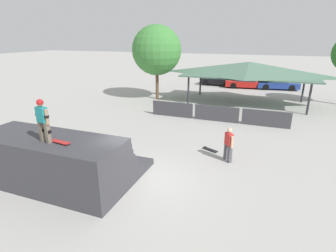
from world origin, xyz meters
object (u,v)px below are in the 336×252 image
at_px(skater_on_deck, 42,118).
at_px(tree_beside_pavilion, 157,50).
at_px(bystander_walking, 229,143).
at_px(skateboard_on_deck, 61,142).
at_px(skateboard_on_ground, 210,149).
at_px(parked_car_black, 218,80).
at_px(parked_car_red, 246,83).
at_px(parked_car_blue, 278,84).

relative_size(skater_on_deck, tree_beside_pavilion, 0.24).
height_order(skater_on_deck, bystander_walking, skater_on_deck).
bearing_deg(skater_on_deck, skateboard_on_deck, 17.60).
relative_size(skateboard_on_deck, tree_beside_pavilion, 0.13).
bearing_deg(skateboard_on_deck, skateboard_on_ground, 61.98).
height_order(bystander_walking, skateboard_on_ground, bystander_walking).
xyz_separation_m(tree_beside_pavilion, parked_car_black, (3.90, 9.16, -3.74)).
xyz_separation_m(bystander_walking, skateboard_on_ground, (-1.01, 0.86, -0.84)).
xyz_separation_m(skater_on_deck, parked_car_black, (1.56, 24.64, -2.28)).
distance_m(skateboard_on_ground, parked_car_red, 18.28).
distance_m(skateboard_on_deck, skateboard_on_ground, 7.26).
distance_m(bystander_walking, parked_car_red, 19.15).
distance_m(skater_on_deck, skateboard_on_ground, 7.93).
distance_m(skateboard_on_deck, bystander_walking, 7.10).
bearing_deg(bystander_walking, parked_car_red, -36.06).
distance_m(skateboard_on_ground, parked_car_black, 19.18).
relative_size(bystander_walking, skateboard_on_ground, 1.92).
relative_size(tree_beside_pavilion, parked_car_black, 1.59).
bearing_deg(bystander_walking, tree_beside_pavilion, -1.49).
relative_size(skateboard_on_ground, parked_car_red, 0.18).
bearing_deg(tree_beside_pavilion, skateboard_on_ground, -54.19).
bearing_deg(skateboard_on_deck, skater_on_deck, -164.56).
xyz_separation_m(bystander_walking, tree_beside_pavilion, (-8.05, 10.62, 3.44)).
xyz_separation_m(skateboard_on_ground, parked_car_blue, (3.44, 18.70, 0.54)).
relative_size(parked_car_red, parked_car_blue, 1.05).
distance_m(parked_car_black, parked_car_blue, 6.58).
xyz_separation_m(skater_on_deck, tree_beside_pavilion, (-2.33, 15.48, 1.47)).
xyz_separation_m(skateboard_on_ground, tree_beside_pavilion, (-7.04, 9.75, 4.28)).
bearing_deg(parked_car_red, tree_beside_pavilion, -137.12).
relative_size(skater_on_deck, parked_car_black, 0.38).
bearing_deg(skateboard_on_ground, skater_on_deck, 75.97).
bearing_deg(bystander_walking, skateboard_on_deck, 94.42).
distance_m(bystander_walking, skateboard_on_ground, 1.57).
relative_size(skater_on_deck, parked_car_red, 0.33).
distance_m(skater_on_deck, parked_car_blue, 25.85).
bearing_deg(parked_car_black, parked_car_red, -8.23).
xyz_separation_m(parked_car_black, parked_car_blue, (6.58, -0.22, 0.00)).
xyz_separation_m(parked_car_black, parked_car_red, (3.29, -0.65, 0.00)).
bearing_deg(skateboard_on_deck, parked_car_red, 87.93).
bearing_deg(parked_car_black, bystander_walking, -75.17).
xyz_separation_m(skater_on_deck, parked_car_red, (4.85, 23.99, -2.27)).
distance_m(skateboard_on_ground, parked_car_blue, 19.02).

